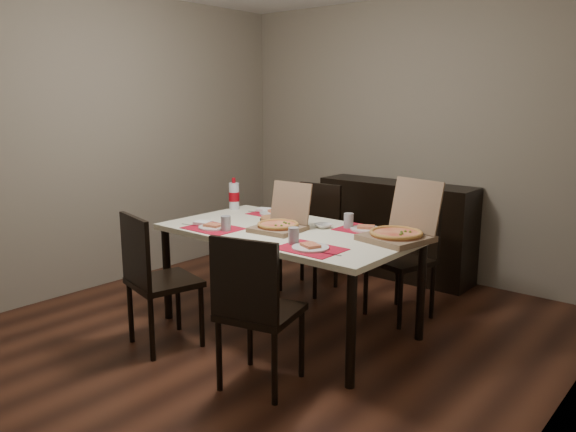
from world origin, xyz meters
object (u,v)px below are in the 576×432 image
(sideboard, at_px, (395,229))
(chair_near_right, at_px, (255,306))
(chair_near_left, at_px, (154,275))
(soda_bottle, at_px, (234,196))
(pizza_box_center, at_px, (280,223))
(dip_bowl, at_px, (323,226))
(dining_table, at_px, (288,239))
(chair_far_right, at_px, (407,251))
(chair_far_left, at_px, (313,232))

(sideboard, height_order, chair_near_right, chair_near_right)
(chair_near_left, height_order, soda_bottle, soda_bottle)
(chair_near_right, relative_size, pizza_box_center, 2.37)
(sideboard, relative_size, dip_bowl, 12.19)
(dining_table, relative_size, dip_bowl, 14.63)
(chair_near_right, bearing_deg, pizza_box_center, 120.92)
(chair_far_right, bearing_deg, pizza_box_center, -123.38)
(dip_bowl, xyz_separation_m, soda_bottle, (-1.00, 0.09, 0.10))
(chair_near_right, distance_m, soda_bottle, 1.72)
(chair_near_right, bearing_deg, dining_table, 117.75)
(chair_far_right, distance_m, dip_bowl, 0.74)
(sideboard, relative_size, soda_bottle, 5.59)
(chair_near_left, relative_size, dip_bowl, 7.56)
(dip_bowl, bearing_deg, chair_near_left, -121.87)
(dip_bowl, bearing_deg, chair_far_left, 131.97)
(chair_near_left, bearing_deg, soda_bottle, 107.77)
(dining_table, xyz_separation_m, pizza_box_center, (-0.03, -0.05, 0.12))
(dining_table, height_order, chair_near_left, chair_near_left)
(chair_near_right, distance_m, chair_far_left, 1.88)
(chair_far_left, relative_size, soda_bottle, 3.47)
(dining_table, relative_size, chair_far_right, 1.94)
(chair_far_left, height_order, dip_bowl, chair_far_left)
(chair_near_left, relative_size, chair_far_right, 1.00)
(dining_table, relative_size, chair_near_left, 1.94)
(sideboard, height_order, dip_bowl, sideboard)
(sideboard, distance_m, chair_near_left, 2.53)
(chair_near_right, bearing_deg, dip_bowl, 104.71)
(chair_near_right, xyz_separation_m, soda_bottle, (-1.27, 1.11, 0.35))
(pizza_box_center, distance_m, soda_bottle, 0.89)
(chair_near_left, bearing_deg, dip_bowl, 58.13)
(soda_bottle, bearing_deg, sideboard, 59.90)
(sideboard, xyz_separation_m, chair_near_left, (-0.43, -2.49, 0.06))
(sideboard, bearing_deg, chair_near_left, -99.86)
(pizza_box_center, bearing_deg, soda_bottle, 156.92)
(chair_near_left, height_order, chair_far_left, same)
(chair_far_right, height_order, soda_bottle, soda_bottle)
(sideboard, bearing_deg, chair_near_right, -79.11)
(sideboard, distance_m, dip_bowl, 1.51)
(sideboard, height_order, chair_far_left, chair_far_left)
(chair_far_right, bearing_deg, sideboard, 123.87)
(chair_near_left, xyz_separation_m, pizza_box_center, (0.45, 0.78, 0.29))
(sideboard, xyz_separation_m, soda_bottle, (-0.79, -1.37, 0.41))
(chair_far_left, bearing_deg, pizza_box_center, -66.29)
(sideboard, bearing_deg, chair_far_left, -115.24)
(dining_table, distance_m, pizza_box_center, 0.13)
(pizza_box_center, distance_m, dip_bowl, 0.32)
(chair_near_right, relative_size, chair_far_right, 1.00)
(chair_far_right, height_order, dip_bowl, chair_far_right)
(chair_near_left, bearing_deg, chair_near_right, 1.06)
(pizza_box_center, height_order, dip_bowl, pizza_box_center)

